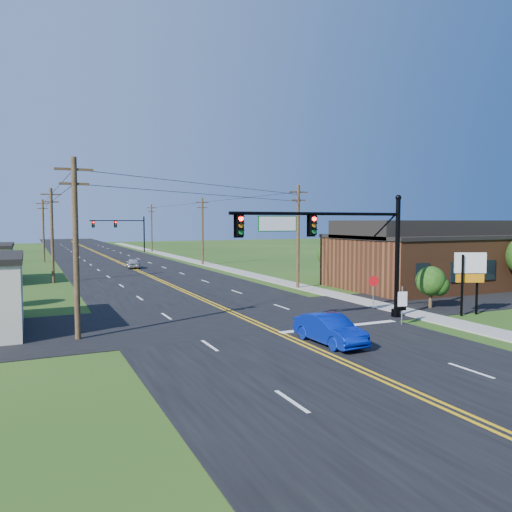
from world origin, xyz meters
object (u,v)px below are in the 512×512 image
signal_mast_main (336,241)px  stop_sign (374,284)px  signal_mast_far (121,228)px  route_sign (402,303)px  blue_car (330,330)px

signal_mast_main → stop_sign: signal_mast_main is taller
signal_mast_far → stop_sign: signal_mast_far is taller
route_sign → stop_sign: bearing=81.5°
blue_car → route_sign: route_sign is taller
route_sign → stop_sign: 6.57m
signal_mast_far → blue_car: (-3.11, -76.06, -3.84)m
signal_mast_far → route_sign: size_ratio=4.95×
route_sign → signal_mast_main: bearing=163.0°
route_sign → stop_sign: size_ratio=1.06×
blue_car → signal_mast_main: bearing=50.5°
signal_mast_main → blue_car: size_ratio=2.63×
blue_car → route_sign: bearing=15.4°
signal_mast_main → route_sign: size_ratio=5.10×
signal_mast_far → stop_sign: 68.33m
blue_car → stop_sign: size_ratio=2.05×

